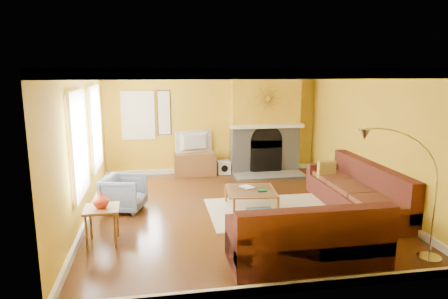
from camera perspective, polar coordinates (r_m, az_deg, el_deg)
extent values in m
cube|color=#5A2F13|center=(7.86, 1.57, -8.66)|extent=(5.50, 6.00, 0.02)
cube|color=white|center=(7.38, 1.69, 11.58)|extent=(5.50, 6.00, 0.02)
cube|color=gold|center=(10.44, -1.63, 4.04)|extent=(5.50, 0.02, 2.70)
cube|color=gold|center=(4.67, 8.95, -5.39)|extent=(5.50, 0.02, 2.70)
cube|color=gold|center=(7.48, -19.59, 0.43)|extent=(0.02, 6.00, 2.70)
cube|color=gold|center=(8.49, 20.23, 1.63)|extent=(0.02, 6.00, 2.70)
cube|color=white|center=(8.71, -17.99, 3.02)|extent=(0.06, 1.22, 1.72)
cube|color=white|center=(6.86, -20.17, 0.73)|extent=(0.06, 1.22, 1.72)
cube|color=white|center=(10.27, -12.19, 4.79)|extent=(0.82, 0.06, 1.22)
cube|color=white|center=(10.27, -8.56, 5.20)|extent=(0.34, 0.04, 1.14)
cube|color=white|center=(10.29, 6.20, 3.32)|extent=(1.92, 0.22, 0.08)
cube|color=gray|center=(10.25, 6.53, -3.70)|extent=(1.80, 0.70, 0.06)
cube|color=beige|center=(7.83, 6.77, -8.69)|extent=(2.40, 1.80, 0.02)
cube|color=brown|center=(10.30, -4.15, -2.07)|extent=(1.06, 0.48, 0.58)
imported|color=black|center=(10.18, -4.20, 1.06)|extent=(0.98, 0.33, 0.56)
cube|color=white|center=(10.47, -0.06, -2.52)|extent=(0.33, 0.33, 0.33)
imported|color=slate|center=(7.95, -14.10, -6.10)|extent=(0.92, 0.91, 0.69)
imported|color=red|center=(6.49, -17.18, -6.85)|extent=(0.30, 0.30, 0.26)
imported|color=white|center=(7.92, 2.73, -5.52)|extent=(0.31, 0.33, 0.03)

